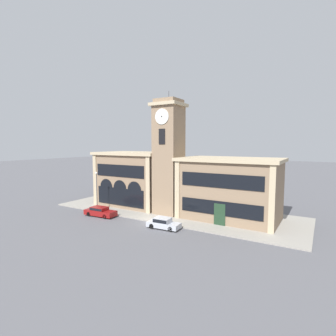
% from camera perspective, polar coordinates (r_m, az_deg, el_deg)
% --- Properties ---
extents(ground_plane, '(300.00, 300.00, 0.00)m').
position_cam_1_polar(ground_plane, '(36.50, -4.03, -11.68)').
color(ground_plane, '#56565B').
extents(sidewalk_kerb, '(38.82, 13.08, 0.15)m').
position_cam_1_polar(sidewalk_kerb, '(41.81, 1.17, -9.36)').
color(sidewalk_kerb, gray).
rests_on(sidewalk_kerb, ground_plane).
extents(clock_tower, '(4.40, 4.40, 18.37)m').
position_cam_1_polar(clock_tower, '(39.25, 0.15, 2.38)').
color(clock_tower, '#897056').
rests_on(clock_tower, ground_plane).
extents(town_hall_left_wing, '(12.52, 8.53, 9.24)m').
position_cam_1_polar(town_hall_left_wing, '(45.85, -7.24, -2.28)').
color(town_hall_left_wing, '#897056').
rests_on(town_hall_left_wing, ground_plane).
extents(town_hall_right_wing, '(13.96, 8.53, 8.69)m').
position_cam_1_polar(town_hall_right_wing, '(37.99, 13.26, -4.36)').
color(town_hall_right_wing, '#897056').
rests_on(town_hall_right_wing, ground_plane).
extents(parked_car_near, '(5.01, 2.13, 1.38)m').
position_cam_1_polar(parked_car_near, '(40.36, -14.57, -9.11)').
color(parked_car_near, maroon).
rests_on(parked_car_near, ground_plane).
extents(parked_car_mid, '(4.31, 2.01, 1.38)m').
position_cam_1_polar(parked_car_mid, '(33.68, -1.05, -11.86)').
color(parked_car_mid, '#B2B7C1').
rests_on(parked_car_mid, ground_plane).
extents(street_lamp, '(0.36, 0.36, 6.11)m').
position_cam_1_polar(street_lamp, '(42.68, -15.27, -3.68)').
color(street_lamp, '#4C4C51').
rests_on(street_lamp, sidewalk_kerb).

